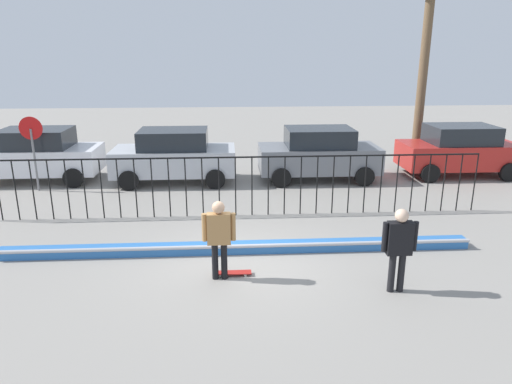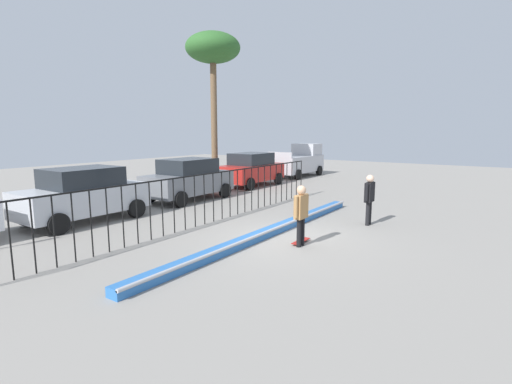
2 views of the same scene
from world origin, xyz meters
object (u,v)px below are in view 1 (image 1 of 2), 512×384
Objects in this scene: skateboarder at (219,233)px; parked_car_red at (459,150)px; parked_car_white at (38,155)px; parked_car_gray at (319,153)px; camera_operator at (399,243)px; skateboard at (232,273)px; stop_sign at (33,143)px; parked_car_silver at (174,156)px.

parked_car_red reaches higher than skateboarder.
parked_car_white is 1.00× the size of parked_car_gray.
camera_operator is 0.40× the size of parked_car_white.
skateboard is at bearing 41.09° from skateboarder.
parked_car_gray is (3.51, 7.64, -0.04)m from skateboarder.
camera_operator is at bearing 3.41° from skateboarder.
stop_sign reaches higher than parked_car_gray.
parked_car_gray reaches higher than camera_operator.
parked_car_silver reaches higher than skateboarder.
skateboard is 0.19× the size of parked_car_gray.
skateboarder is 3.54m from camera_operator.
stop_sign is (0.37, -1.24, 0.64)m from parked_car_white.
parked_car_white is (-6.84, 7.95, 0.91)m from skateboard.
skateboarder is 0.39× the size of parked_car_silver.
skateboarder is at bearing 20.33° from camera_operator.
parked_car_gray is (10.10, -0.44, 0.00)m from parked_car_white.
stop_sign is (-4.53, -0.78, 0.64)m from parked_car_silver.
skateboard is 0.19× the size of parked_car_red.
parked_car_red reaches higher than camera_operator.
parked_car_white is (-6.58, 8.08, -0.04)m from skateboarder.
parked_car_gray is at bearing 80.98° from skateboarder.
parked_car_red is at bearing -1.66° from parked_car_silver.
parked_car_red is (10.58, 0.29, 0.00)m from parked_car_silver.
parked_car_gray is at bearing 63.11° from skateboard.
parked_car_red is at bearing -89.52° from camera_operator.
skateboard is at bearing -141.43° from parked_car_red.
parked_car_silver is at bearing 118.12° from skateboarder.
camera_operator is at bearing -18.82° from skateboard.
parked_car_silver is 4.64m from stop_sign.
stop_sign reaches higher than parked_car_silver.
stop_sign is (-15.11, -1.08, 0.64)m from parked_car_red.
parked_car_gray reaches higher than skateboard.
skateboarder is 0.99× the size of camera_operator.
parked_car_gray is at bearing 4.74° from stop_sign.
skateboarder is 0.68× the size of stop_sign.
parked_car_gray and parked_car_red have the same top height.
parked_car_silver reaches higher than camera_operator.
skateboard is at bearing -78.71° from parked_car_silver.
parked_car_gray reaches higher than skateboarder.
skateboard is 0.19× the size of parked_car_silver.
parked_car_gray is (5.19, 0.02, 0.00)m from parked_car_silver.
skateboarder reaches higher than skateboard.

